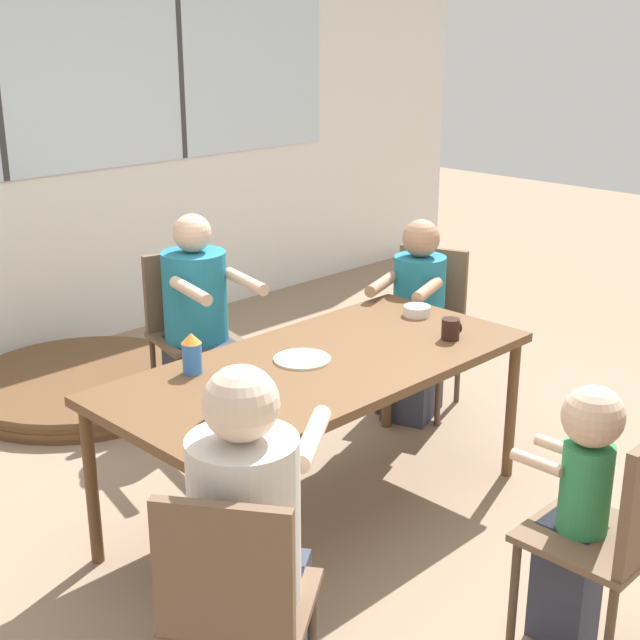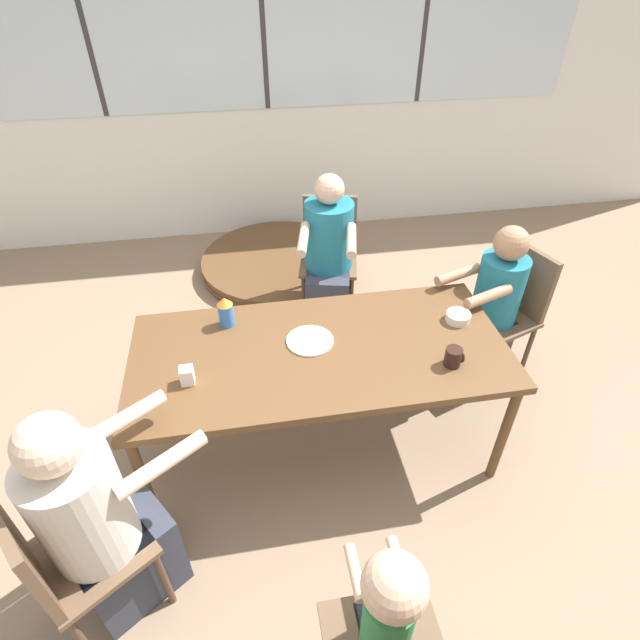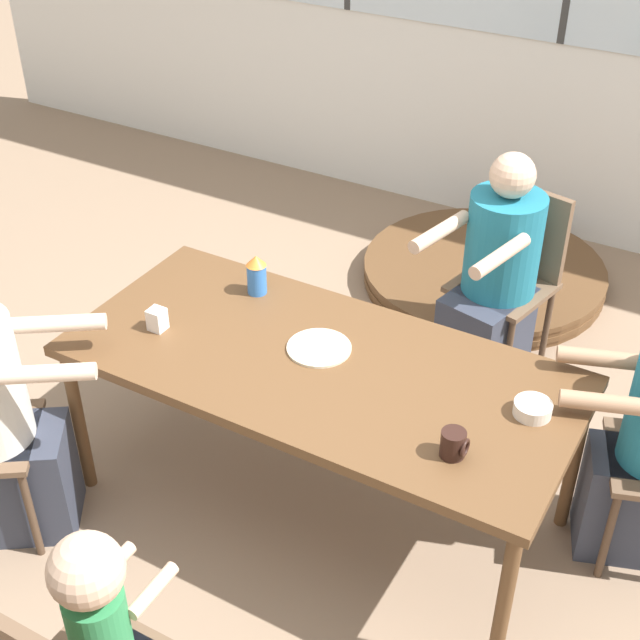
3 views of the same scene
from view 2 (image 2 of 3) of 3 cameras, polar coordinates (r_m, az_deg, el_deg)
The scene contains 16 objects.
ground_plane at distance 2.96m, azimuth -0.00°, elevation -13.61°, with size 16.00×16.00×0.00m, color #8C725B.
wall_back_with_windows at distance 4.55m, azimuth -6.28°, elevation 26.61°, with size 8.40×0.08×2.80m.
dining_table at distance 2.48m, azimuth -0.00°, elevation -4.25°, with size 1.84×0.85×0.71m.
chair_for_woman_green_shirt at distance 3.28m, azimuth 20.86°, elevation 1.89°, with size 0.51×0.51×0.87m.
chair_for_man_blue_shirt at distance 3.64m, azimuth 1.05°, elevation 8.44°, with size 0.48×0.48×0.87m.
chair_for_man_teal_shirt at distance 2.24m, azimuth -27.56°, elevation -22.84°, with size 0.56×0.56×0.87m.
person_woman_green_shirt at distance 3.18m, azimuth 18.73°, elevation 0.66°, with size 0.55×0.42×1.06m.
person_man_blue_shirt at distance 3.51m, azimuth 0.95°, elevation 6.71°, with size 0.45×0.66×1.11m.
person_man_teal_shirt at distance 2.23m, azimuth -23.55°, elevation -20.77°, with size 0.65×0.59×1.16m.
person_toddler at distance 1.95m, azimuth 7.26°, elevation -31.59°, with size 0.20×0.33×0.95m.
coffee_mug at distance 2.41m, azimuth 15.03°, elevation -4.08°, with size 0.09×0.08×0.09m.
sippy_cup at distance 2.58m, azimuth -10.73°, elevation 1.00°, with size 0.08×0.08×0.17m.
milk_carton_small at distance 2.32m, azimuth -14.96°, elevation -6.16°, with size 0.06×0.06×0.09m.
bowl_white_shallow at distance 2.70m, azimuth 15.50°, elevation 0.33°, with size 0.13×0.13×0.05m.
plate_tortillas at distance 2.48m, azimuth -1.16°, elevation -2.37°, with size 0.24×0.24×0.01m.
folded_table_stack at distance 4.32m, azimuth -4.67°, elevation 6.52°, with size 1.31×1.31×0.12m.
Camera 2 is at (-0.31, -1.80, 2.33)m, focal length 28.00 mm.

